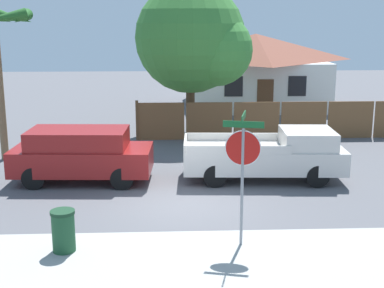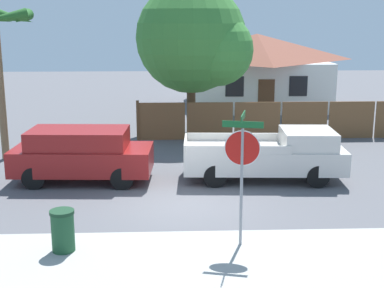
{
  "view_description": "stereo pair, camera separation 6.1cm",
  "coord_description": "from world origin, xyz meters",
  "px_view_note": "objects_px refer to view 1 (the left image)",
  "views": [
    {
      "loc": [
        -0.38,
        -14.6,
        5.24
      ],
      "look_at": [
        0.33,
        0.83,
        1.6
      ],
      "focal_mm": 50.0,
      "sensor_mm": 36.0,
      "label": 1
    },
    {
      "loc": [
        -0.32,
        -14.6,
        5.24
      ],
      "look_at": [
        0.33,
        0.83,
        1.6
      ],
      "focal_mm": 50.0,
      "sensor_mm": 36.0,
      "label": 2
    }
  ],
  "objects_px": {
    "house": "(255,69)",
    "orange_pickup": "(270,155)",
    "oak_tree": "(196,40)",
    "trash_bin": "(63,231)",
    "red_suv": "(81,153)",
    "stop_sign": "(243,157)"
  },
  "relations": [
    {
      "from": "house",
      "to": "orange_pickup",
      "type": "relative_size",
      "value": 1.57
    },
    {
      "from": "oak_tree",
      "to": "trash_bin",
      "type": "relative_size",
      "value": 6.96
    },
    {
      "from": "oak_tree",
      "to": "house",
      "type": "bearing_deg",
      "value": 64.43
    },
    {
      "from": "oak_tree",
      "to": "orange_pickup",
      "type": "distance_m",
      "value": 8.16
    },
    {
      "from": "house",
      "to": "trash_bin",
      "type": "bearing_deg",
      "value": -110.28
    },
    {
      "from": "oak_tree",
      "to": "red_suv",
      "type": "xyz_separation_m",
      "value": [
        -4.1,
        -7.08,
        -3.33
      ]
    },
    {
      "from": "orange_pickup",
      "to": "trash_bin",
      "type": "xyz_separation_m",
      "value": [
        -5.79,
        -5.41,
        -0.34
      ]
    },
    {
      "from": "orange_pickup",
      "to": "stop_sign",
      "type": "xyz_separation_m",
      "value": [
        -1.66,
        -5.23,
        1.32
      ]
    },
    {
      "from": "house",
      "to": "orange_pickup",
      "type": "xyz_separation_m",
      "value": [
        -1.98,
        -15.61,
        -1.41
      ]
    },
    {
      "from": "house",
      "to": "trash_bin",
      "type": "height_order",
      "value": "house"
    },
    {
      "from": "orange_pickup",
      "to": "stop_sign",
      "type": "bearing_deg",
      "value": -104.51
    },
    {
      "from": "oak_tree",
      "to": "trash_bin",
      "type": "height_order",
      "value": "oak_tree"
    },
    {
      "from": "house",
      "to": "oak_tree",
      "type": "distance_m",
      "value": 9.66
    },
    {
      "from": "oak_tree",
      "to": "trash_bin",
      "type": "bearing_deg",
      "value": -106.45
    },
    {
      "from": "orange_pickup",
      "to": "trash_bin",
      "type": "relative_size",
      "value": 5.42
    },
    {
      "from": "oak_tree",
      "to": "stop_sign",
      "type": "bearing_deg",
      "value": -88.0
    },
    {
      "from": "red_suv",
      "to": "orange_pickup",
      "type": "bearing_deg",
      "value": 3.01
    },
    {
      "from": "house",
      "to": "stop_sign",
      "type": "bearing_deg",
      "value": -99.92
    },
    {
      "from": "stop_sign",
      "to": "trash_bin",
      "type": "relative_size",
      "value": 3.21
    },
    {
      "from": "house",
      "to": "red_suv",
      "type": "height_order",
      "value": "house"
    },
    {
      "from": "house",
      "to": "red_suv",
      "type": "relative_size",
      "value": 1.83
    },
    {
      "from": "trash_bin",
      "to": "stop_sign",
      "type": "bearing_deg",
      "value": 2.54
    }
  ]
}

